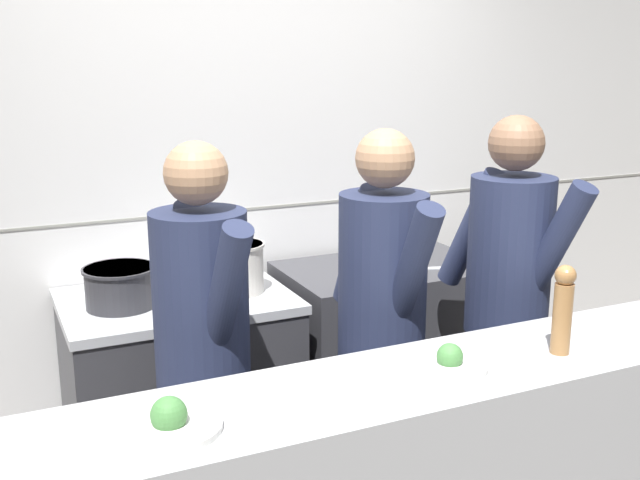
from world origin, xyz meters
name	(u,v)px	position (x,y,z in m)	size (l,w,h in m)	color
wall_back_tiled	(254,177)	(0.00, 1.55, 1.30)	(8.00, 0.06, 2.60)	white
oven_range	(181,389)	(-0.51, 1.15, 0.43)	(0.98, 0.71, 0.87)	#38383D
prep_counter	(385,350)	(0.54, 1.15, 0.44)	(1.01, 0.65, 0.88)	#38383D
stock_pot	(120,286)	(-0.75, 1.12, 0.96)	(0.30, 0.30, 0.17)	#2D2D33
sauce_pot	(238,267)	(-0.24, 1.10, 0.98)	(0.24, 0.24, 0.22)	beige
mixing_bowl_steel	(384,254)	(0.55, 1.18, 0.93)	(0.21, 0.21, 0.11)	#B7BABF
chefs_knife	(407,269)	(0.59, 1.04, 0.89)	(0.36, 0.13, 0.02)	#B7BABF
plated_dish_main	(169,422)	(-0.87, -0.22, 1.00)	(0.27, 0.27, 0.09)	white
plated_dish_appetiser	(450,362)	(-0.02, -0.20, 1.00)	(0.23, 0.23, 0.08)	white
pepper_mill	(563,308)	(0.36, -0.24, 1.13)	(0.07, 0.07, 0.29)	#AD7A47
chef_head_cook	(203,347)	(-0.59, 0.45, 0.90)	(0.37, 0.71, 1.62)	black
chef_sous	(382,320)	(0.09, 0.41, 0.91)	(0.33, 0.71, 1.64)	black
chef_line	(507,296)	(0.68, 0.41, 0.93)	(0.41, 0.73, 1.67)	black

